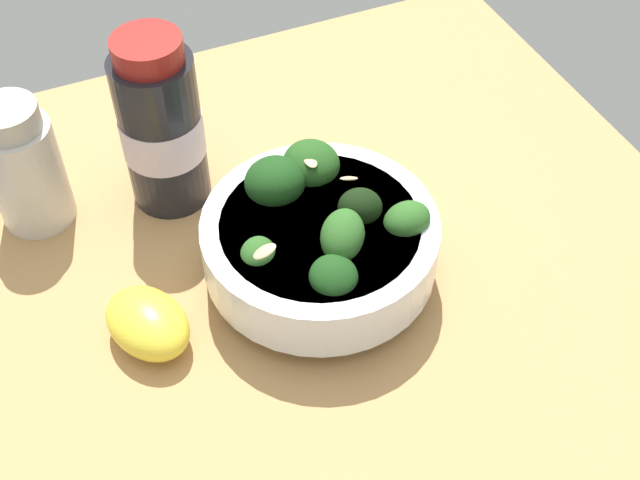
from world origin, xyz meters
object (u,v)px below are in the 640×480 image
(lemon_wedge, at_px, (148,323))
(bottle_short, at_px, (161,127))
(bottle_tall, at_px, (24,167))
(bowl_of_broccoli, at_px, (320,237))

(lemon_wedge, height_order, bottle_short, bottle_short)
(lemon_wedge, height_order, bottle_tall, bottle_tall)
(bowl_of_broccoli, distance_m, lemon_wedge, 0.14)
(bowl_of_broccoli, height_order, lemon_wedge, bowl_of_broccoli)
(bottle_tall, bearing_deg, bottle_short, -9.92)
(bottle_short, bearing_deg, bottle_tall, 170.08)
(bowl_of_broccoli, relative_size, bottle_short, 1.15)
(bottle_tall, distance_m, bottle_short, 0.11)
(lemon_wedge, relative_size, bottle_tall, 0.64)
(lemon_wedge, bearing_deg, bowl_of_broccoli, 3.44)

